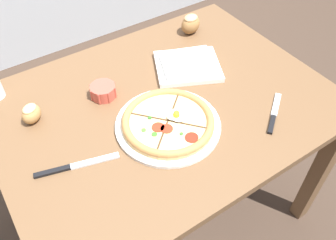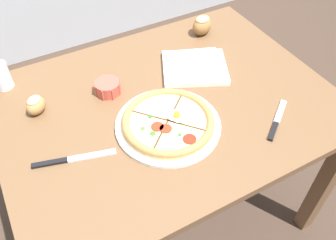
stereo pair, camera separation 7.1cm
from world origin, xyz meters
TOP-DOWN VIEW (x-y plane):
  - ground_plane at (0.00, 0.00)m, footprint 12.00×12.00m
  - dining_table at (0.00, 0.00)m, footprint 1.17×0.89m
  - pizza at (-0.05, -0.11)m, footprint 0.35×0.35m
  - ramekin_bowl at (-0.16, 0.14)m, footprint 0.10×0.10m
  - napkin_folded at (0.18, 0.11)m, footprint 0.31×0.29m
  - bread_piece_near at (-0.41, 0.16)m, footprint 0.09×0.09m
  - bread_piece_mid at (0.34, 0.30)m, footprint 0.11×0.09m
  - knife_main at (0.28, -0.26)m, footprint 0.17×0.13m
  - knife_spare at (-0.37, -0.09)m, footprint 0.25×0.08m

SIDE VIEW (x-z plane):
  - ground_plane at x=0.00m, z-range 0.00..0.00m
  - dining_table at x=0.00m, z-range 0.26..0.99m
  - knife_spare at x=-0.37m, z-range 0.73..0.74m
  - knife_main at x=0.28m, z-range 0.73..0.74m
  - napkin_folded at x=0.18m, z-range 0.73..0.76m
  - pizza at x=-0.05m, z-range 0.72..0.77m
  - ramekin_bowl at x=-0.16m, z-range 0.73..0.78m
  - bread_piece_near at x=-0.41m, z-range 0.73..0.80m
  - bread_piece_mid at x=0.34m, z-range 0.73..0.81m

